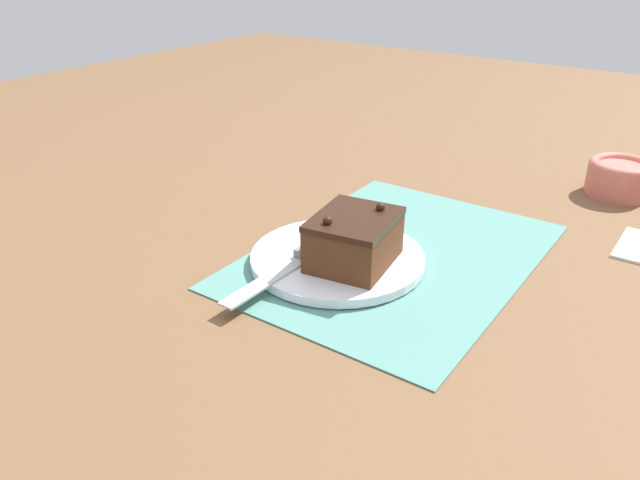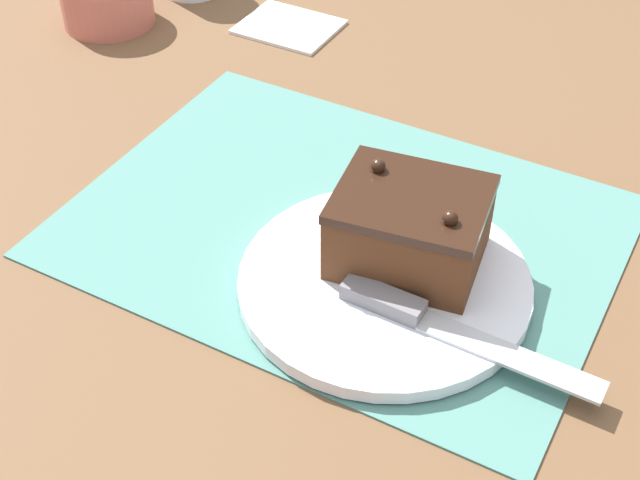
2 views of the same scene
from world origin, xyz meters
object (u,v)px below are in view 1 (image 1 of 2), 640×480
(cake_plate, at_px, (337,258))
(small_bowl, at_px, (620,177))
(chocolate_cake, at_px, (354,239))
(serving_knife, at_px, (298,258))

(cake_plate, relative_size, small_bowl, 2.20)
(small_bowl, bearing_deg, chocolate_cake, 155.41)
(cake_plate, distance_m, chocolate_cake, 0.05)
(serving_knife, distance_m, small_bowl, 0.60)
(chocolate_cake, relative_size, serving_knife, 0.63)
(small_bowl, bearing_deg, cake_plate, 152.36)
(cake_plate, bearing_deg, chocolate_cake, -101.75)
(chocolate_cake, xyz_separation_m, small_bowl, (0.49, -0.22, -0.02))
(serving_knife, relative_size, small_bowl, 1.94)
(cake_plate, height_order, small_bowl, small_bowl)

